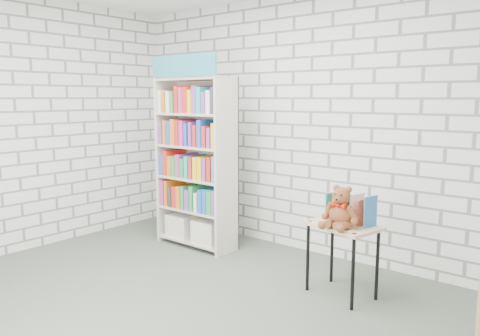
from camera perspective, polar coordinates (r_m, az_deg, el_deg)
The scene contains 6 objects.
ground at distance 4.08m, azimuth -10.08°, elevation -16.14°, with size 4.50×4.50×0.00m, color #485144.
room_shell at distance 3.71m, azimuth -10.81°, elevation 9.78°, with size 4.52×4.02×2.81m.
bookshelf at distance 5.32m, azimuth -5.36°, elevation 0.81°, with size 0.96×0.37×2.15m.
display_table at distance 4.12m, azimuth 12.39°, elevation -7.88°, with size 0.66×0.53×0.63m.
table_books at distance 4.14m, azimuth 13.34°, elevation -4.82°, with size 0.44×0.27×0.24m.
teddy_bear at distance 3.96m, azimuth 12.11°, elevation -5.11°, with size 0.32×0.30×0.35m.
Camera 1 is at (2.84, -2.39, 1.70)m, focal length 35.00 mm.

